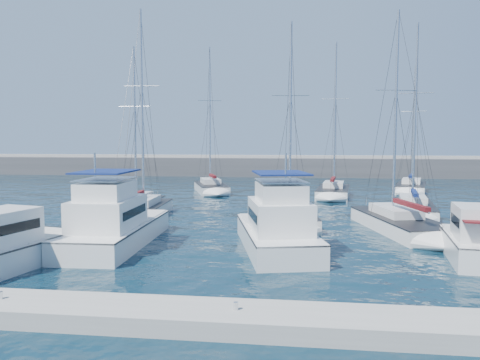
# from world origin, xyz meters

# --- Properties ---
(ground) EXTENTS (220.00, 220.00, 0.00)m
(ground) POSITION_xyz_m (0.00, 0.00, 0.00)
(ground) COLOR black
(ground) RESTS_ON ground
(breakwater) EXTENTS (160.00, 6.00, 4.45)m
(breakwater) POSITION_xyz_m (0.00, 52.00, 1.05)
(breakwater) COLOR #424244
(breakwater) RESTS_ON ground
(dock) EXTENTS (40.00, 2.20, 0.60)m
(dock) POSITION_xyz_m (0.00, -11.00, 0.30)
(dock) COLOR gray
(dock) RESTS_ON ground
(dock_cleat_near_port) EXTENTS (0.16, 0.16, 0.25)m
(dock_cleat_near_port) POSITION_xyz_m (-8.00, -11.00, 0.72)
(dock_cleat_near_port) COLOR silver
(dock_cleat_near_port) RESTS_ON dock
(dock_cleat_centre) EXTENTS (0.16, 0.16, 0.25)m
(dock_cleat_centre) POSITION_xyz_m (0.00, -11.00, 0.72)
(dock_cleat_centre) COLOR silver
(dock_cleat_centre) RESTS_ON dock
(motor_yacht_port_outer) EXTENTS (3.96, 6.85, 3.20)m
(motor_yacht_port_outer) POSITION_xyz_m (-11.33, -5.34, 0.94)
(motor_yacht_port_outer) COLOR silver
(motor_yacht_port_outer) RESTS_ON ground
(motor_yacht_port_inner) EXTENTS (3.91, 10.34, 4.69)m
(motor_yacht_port_inner) POSITION_xyz_m (-8.35, -0.48, 1.13)
(motor_yacht_port_inner) COLOR silver
(motor_yacht_port_inner) RESTS_ON ground
(motor_yacht_stbd_inner) EXTENTS (5.38, 9.74, 4.69)m
(motor_yacht_stbd_inner) POSITION_xyz_m (0.79, -0.42, 1.13)
(motor_yacht_stbd_inner) COLOR silver
(motor_yacht_stbd_inner) RESTS_ON ground
(motor_yacht_stbd_outer) EXTENTS (3.29, 6.29, 3.20)m
(motor_yacht_stbd_outer) POSITION_xyz_m (10.51, -1.40, 0.94)
(motor_yacht_stbd_outer) COLOR silver
(motor_yacht_stbd_outer) RESTS_ON ground
(sailboat_mid_a) EXTENTS (3.22, 8.08, 13.87)m
(sailboat_mid_a) POSITION_xyz_m (-11.62, 11.48, 0.51)
(sailboat_mid_a) COLOR silver
(sailboat_mid_a) RESTS_ON ground
(sailboat_mid_b) EXTENTS (3.63, 9.21, 16.10)m
(sailboat_mid_b) POSITION_xyz_m (-10.01, 8.77, 0.53)
(sailboat_mid_b) COLOR silver
(sailboat_mid_b) RESTS_ON ground
(sailboat_mid_c) EXTENTS (4.00, 8.00, 14.44)m
(sailboat_mid_c) POSITION_xyz_m (1.36, 7.28, 0.53)
(sailboat_mid_c) COLOR silver
(sailboat_mid_c) RESTS_ON ground
(sailboat_mid_d) EXTENTS (5.26, 10.18, 14.70)m
(sailboat_mid_d) POSITION_xyz_m (8.39, 6.05, 0.51)
(sailboat_mid_d) COLOR silver
(sailboat_mid_d) RESTS_ON ground
(sailboat_mid_e) EXTENTS (4.41, 8.81, 15.41)m
(sailboat_mid_e) POSITION_xyz_m (10.82, 12.70, 0.53)
(sailboat_mid_e) COLOR silver
(sailboat_mid_e) RESTS_ON ground
(sailboat_back_a) EXTENTS (5.52, 8.68, 16.75)m
(sailboat_back_a) POSITION_xyz_m (-8.07, 27.01, 0.55)
(sailboat_back_a) COLOR silver
(sailboat_back_a) RESTS_ON ground
(sailboat_back_b) EXTENTS (4.18, 8.62, 16.45)m
(sailboat_back_b) POSITION_xyz_m (5.49, 24.48, 0.54)
(sailboat_back_b) COLOR silver
(sailboat_back_b) RESTS_ON ground
(sailboat_back_c) EXTENTS (5.08, 8.58, 14.71)m
(sailboat_back_c) POSITION_xyz_m (14.62, 30.01, 0.52)
(sailboat_back_c) COLOR silver
(sailboat_back_c) RESTS_ON ground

